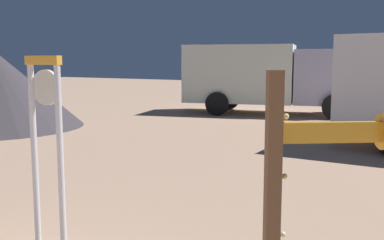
{
  "coord_description": "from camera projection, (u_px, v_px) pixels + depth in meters",
  "views": [
    {
      "loc": [
        3.28,
        -0.66,
        2.11
      ],
      "look_at": [
        -0.25,
        5.21,
        1.2
      ],
      "focal_mm": 42.0,
      "sensor_mm": 36.0,
      "label": 1
    }
  ],
  "objects": [
    {
      "name": "arrow_sign",
      "position": [
        323.0,
        177.0,
        3.06
      ],
      "size": [
        0.92,
        0.73,
        2.05
      ],
      "color": "brown",
      "rests_on": "ground_plane"
    },
    {
      "name": "box_truck_far",
      "position": [
        260.0,
        75.0,
        17.8
      ],
      "size": [
        6.62,
        3.85,
        2.71
      ],
      "color": "white",
      "rests_on": "ground_plane"
    },
    {
      "name": "standing_clock",
      "position": [
        47.0,
        132.0,
        4.97
      ],
      "size": [
        0.48,
        0.12,
        2.16
      ],
      "color": "silver",
      "rests_on": "ground_plane"
    }
  ]
}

